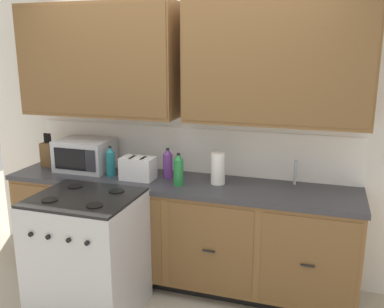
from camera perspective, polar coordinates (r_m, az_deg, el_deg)
name	(u,v)px	position (r m, az deg, el deg)	size (l,w,h in m)	color
ground_plane	(166,297)	(3.67, -3.57, -18.78)	(8.00, 8.00, 0.00)	#B2A893
wall_unit	(185,89)	(3.57, -0.99, 8.80)	(4.14, 0.40, 2.54)	white
counter_run	(178,230)	(3.69, -1.93, -10.26)	(2.97, 0.64, 0.92)	black
stove_range	(88,254)	(3.38, -13.90, -13.06)	(0.76, 0.68, 0.95)	#B7B7BC
microwave	(85,155)	(3.95, -14.27, -0.10)	(0.48, 0.37, 0.28)	#B7B7BC
toaster	(138,168)	(3.58, -7.31, -1.93)	(0.28, 0.18, 0.19)	white
knife_block	(49,153)	(4.21, -18.75, 0.09)	(0.11, 0.14, 0.31)	brown
sink_faucet	(295,172)	(3.52, 13.78, -2.44)	(0.02, 0.02, 0.20)	#B2B5BA
paper_towel_roll	(218,168)	(3.43, 3.54, -1.95)	(0.12, 0.12, 0.26)	white
bottle_green	(179,170)	(3.39, -1.84, -2.14)	(0.08, 0.08, 0.27)	#237A38
bottle_teal	(111,161)	(3.71, -10.96, -0.99)	(0.08, 0.08, 0.26)	#1E707A
bottle_violet	(168,164)	(3.59, -3.29, -1.30)	(0.08, 0.08, 0.26)	#663384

